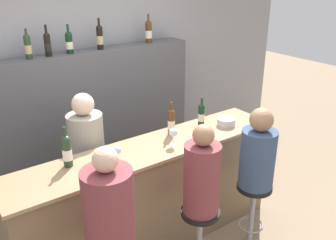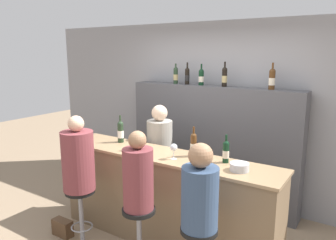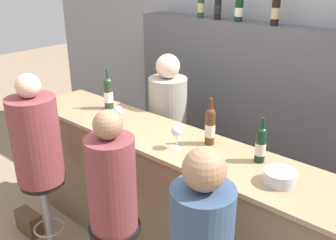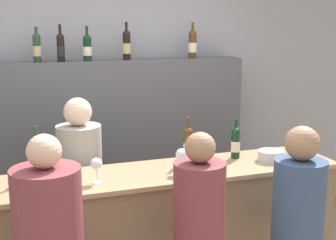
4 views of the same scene
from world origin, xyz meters
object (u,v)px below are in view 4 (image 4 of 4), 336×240
object	(u,v)px
wine_bottle_backbar_0	(37,47)
wine_bottle_backbar_3	(127,45)
wine_bottle_counter_0	(37,158)
wine_glass_0	(96,164)
wine_bottle_backbar_1	(61,47)
wine_bottle_counter_2	(236,142)
wine_bottle_backbar_4	(193,44)
metal_bowl	(270,156)
wine_bottle_counter_1	(188,145)
wine_glass_1	(182,155)
guest_seated_middle	(199,208)
bartender	(81,204)
wine_bottle_backbar_2	(87,47)
guest_seated_right	(299,195)
guest_seated_left	(48,226)

from	to	relation	value
wine_bottle_backbar_0	wine_bottle_backbar_3	bearing A→B (deg)	0.00
wine_bottle_counter_0	wine_glass_0	bearing A→B (deg)	-30.12
wine_bottle_backbar_1	wine_bottle_counter_2	bearing A→B (deg)	-45.28
wine_bottle_backbar_3	wine_glass_0	world-z (taller)	wine_bottle_backbar_3
wine_bottle_backbar_4	metal_bowl	bearing A→B (deg)	-85.68
wine_bottle_backbar_1	wine_glass_0	world-z (taller)	wine_bottle_backbar_1
wine_bottle_backbar_3	wine_glass_0	bearing A→B (deg)	-112.77
wine_bottle_counter_0	wine_bottle_counter_1	world-z (taller)	wine_bottle_counter_0
wine_bottle_counter_1	wine_glass_1	bearing A→B (deg)	-122.78
guest_seated_middle	bartender	xyz separation A→B (m)	(-0.50, 1.08, -0.32)
wine_bottle_backbar_2	guest_seated_middle	bearing A→B (deg)	-81.13
wine_bottle_counter_2	wine_bottle_backbar_2	size ratio (longest dim) A/B	0.98
wine_bottle_backbar_2	wine_bottle_backbar_4	bearing A→B (deg)	0.00
wine_bottle_backbar_1	wine_glass_0	size ratio (longest dim) A/B	1.95
wine_bottle_backbar_2	wine_bottle_backbar_3	bearing A→B (deg)	0.00
wine_bottle_backbar_1	wine_glass_1	xyz separation A→B (m)	(0.60, -1.31, -0.65)
wine_bottle_counter_1	metal_bowl	size ratio (longest dim) A/B	1.79
wine_bottle_backbar_2	wine_glass_0	size ratio (longest dim) A/B	1.86
wine_bottle_backbar_4	metal_bowl	size ratio (longest dim) A/B	1.80
wine_bottle_backbar_1	wine_bottle_backbar_2	distance (m)	0.23
wine_glass_0	guest_seated_right	bearing A→B (deg)	-23.63
wine_bottle_backbar_0	guest_seated_left	distance (m)	1.99
wine_bottle_counter_1	wine_bottle_backbar_0	world-z (taller)	wine_bottle_backbar_0
wine_bottle_counter_2	guest_seated_middle	bearing A→B (deg)	-130.21
wine_bottle_counter_1	guest_seated_left	world-z (taller)	guest_seated_left
wine_bottle_backbar_1	wine_bottle_counter_0	bearing A→B (deg)	-105.84
wine_bottle_backbar_3	wine_bottle_backbar_4	distance (m)	0.63
wine_glass_0	bartender	world-z (taller)	bartender
bartender	wine_bottle_counter_0	bearing A→B (deg)	-130.51
wine_bottle_counter_0	wine_bottle_backbar_3	world-z (taller)	wine_bottle_backbar_3
wine_bottle_counter_0	wine_glass_1	distance (m)	0.93
wine_bottle_counter_1	bartender	bearing A→B (deg)	151.56
wine_bottle_backbar_3	wine_glass_0	distance (m)	1.57
wine_bottle_counter_2	wine_bottle_backbar_4	world-z (taller)	wine_bottle_backbar_4
wine_bottle_backbar_0	guest_seated_left	xyz separation A→B (m)	(-0.12, -1.81, -0.80)
wine_bottle_backbar_0	wine_bottle_backbar_1	xyz separation A→B (m)	(0.19, 0.00, -0.00)
wine_bottle_counter_0	wine_bottle_backbar_0	bearing A→B (deg)	83.81
wine_bottle_counter_1	bartender	world-z (taller)	bartender
wine_bottle_backbar_3	guest_seated_right	world-z (taller)	wine_bottle_backbar_3
wine_bottle_backbar_3	guest_seated_left	distance (m)	2.18
wine_bottle_backbar_4	guest_seated_right	xyz separation A→B (m)	(-0.04, -1.81, -0.84)
wine_bottle_counter_2	wine_bottle_backbar_3	bearing A→B (deg)	115.20
wine_bottle_backbar_1	guest_seated_left	world-z (taller)	wine_bottle_backbar_1
wine_bottle_counter_0	wine_bottle_counter_1	xyz separation A→B (m)	(1.04, 0.00, -0.01)
wine_glass_0	wine_glass_1	bearing A→B (deg)	-0.00
guest_seated_left	wine_glass_1	bearing A→B (deg)	28.70
wine_bottle_counter_0	wine_bottle_backbar_0	xyz separation A→B (m)	(0.12, 1.11, 0.64)
wine_bottle_backbar_3	guest_seated_middle	world-z (taller)	wine_bottle_backbar_3
wine_bottle_counter_1	metal_bowl	world-z (taller)	wine_bottle_counter_1
wine_bottle_backbar_0	guest_seated_middle	xyz separation A→B (m)	(0.70, -1.81, -0.82)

